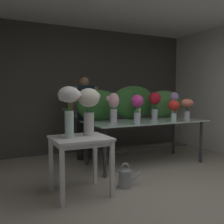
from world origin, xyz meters
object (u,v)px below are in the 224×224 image
(side_table_white, at_px, (80,145))
(florist, at_px, (84,109))
(vase_crimson_lilies, at_px, (155,102))
(vase_white_roses_tall, at_px, (69,103))
(vase_scarlet_carnations, at_px, (174,108))
(vase_coral_hydrangea, at_px, (187,106))
(vase_cream_lisianthus_tall, at_px, (89,105))
(vase_lilac_anemones, at_px, (174,103))
(watering_can, at_px, (125,178))
(vase_ivory_ranunculus, at_px, (138,105))
(display_table_glass, at_px, (145,126))
(vase_blush_freesia, at_px, (113,105))
(vase_magenta_snapdragons, at_px, (137,106))

(side_table_white, height_order, florist, florist)
(vase_crimson_lilies, bearing_deg, vase_white_roses_tall, -154.26)
(vase_scarlet_carnations, distance_m, vase_coral_hydrangea, 0.33)
(vase_cream_lisianthus_tall, bearing_deg, florist, 72.14)
(vase_lilac_anemones, relative_size, vase_coral_hydrangea, 1.29)
(florist, relative_size, watering_can, 4.58)
(side_table_white, distance_m, florist, 1.80)
(vase_ivory_ranunculus, bearing_deg, side_table_white, -146.42)
(vase_ivory_ranunculus, bearing_deg, vase_coral_hydrangea, -33.21)
(vase_scarlet_carnations, xyz_separation_m, vase_white_roses_tall, (-2.00, -0.45, 0.14))
(vase_white_roses_tall, bearing_deg, vase_cream_lisianthus_tall, 12.45)
(display_table_glass, distance_m, vase_ivory_ranunculus, 0.42)
(vase_coral_hydrangea, bearing_deg, vase_ivory_ranunculus, 146.79)
(vase_lilac_anemones, distance_m, vase_ivory_ranunculus, 0.75)
(vase_blush_freesia, bearing_deg, florist, 107.18)
(vase_crimson_lilies, relative_size, watering_can, 1.46)
(vase_ivory_ranunculus, distance_m, vase_blush_freesia, 0.57)
(vase_coral_hydrangea, bearing_deg, side_table_white, -167.38)
(side_table_white, height_order, vase_coral_hydrangea, vase_coral_hydrangea)
(florist, distance_m, vase_white_roses_tall, 1.83)
(vase_crimson_lilies, distance_m, vase_cream_lisianthus_tall, 1.87)
(display_table_glass, xyz_separation_m, vase_blush_freesia, (-0.64, 0.01, 0.40))
(vase_scarlet_carnations, distance_m, vase_cream_lisianthus_tall, 1.76)
(vase_crimson_lilies, xyz_separation_m, vase_scarlet_carnations, (0.05, -0.49, -0.08))
(vase_magenta_snapdragons, relative_size, vase_lilac_anemones, 0.92)
(side_table_white, xyz_separation_m, vase_crimson_lilies, (1.80, 0.94, 0.47))
(vase_lilac_anemones, distance_m, watering_can, 2.05)
(vase_coral_hydrangea, xyz_separation_m, vase_blush_freesia, (-1.29, 0.37, 0.03))
(vase_scarlet_carnations, height_order, watering_can, vase_scarlet_carnations)
(vase_crimson_lilies, bearing_deg, florist, 148.38)
(vase_crimson_lilies, height_order, vase_blush_freesia, vase_crimson_lilies)
(vase_magenta_snapdragons, height_order, vase_cream_lisianthus_tall, vase_cream_lisianthus_tall)
(vase_cream_lisianthus_tall, bearing_deg, vase_coral_hydrangea, 11.79)
(florist, relative_size, vase_crimson_lilies, 3.13)
(display_table_glass, bearing_deg, vase_ivory_ranunculus, 124.04)
(display_table_glass, distance_m, vase_coral_hydrangea, 0.83)
(florist, xyz_separation_m, vase_crimson_lilies, (1.15, -0.71, 0.12))
(vase_coral_hydrangea, relative_size, vase_blush_freesia, 0.79)
(display_table_glass, bearing_deg, florist, 137.85)
(florist, height_order, vase_blush_freesia, florist)
(vase_lilac_anemones, bearing_deg, vase_scarlet_carnations, -129.74)
(vase_scarlet_carnations, bearing_deg, side_table_white, -166.38)
(vase_coral_hydrangea, height_order, watering_can, vase_coral_hydrangea)
(vase_scarlet_carnations, bearing_deg, vase_crimson_lilies, 96.27)
(display_table_glass, xyz_separation_m, vase_cream_lisianthus_tall, (-1.39, -0.79, 0.45))
(vase_white_roses_tall, bearing_deg, vase_ivory_ranunculus, 31.18)
(display_table_glass, relative_size, vase_lilac_anemones, 4.20)
(florist, height_order, vase_lilac_anemones, florist)
(vase_crimson_lilies, height_order, vase_lilac_anemones, same)
(watering_can, bearing_deg, vase_magenta_snapdragons, 45.70)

